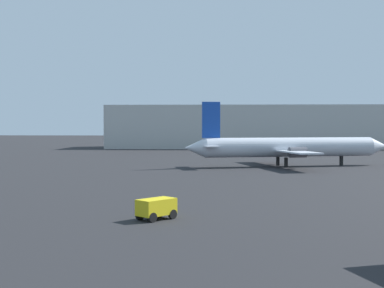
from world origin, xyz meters
TOP-DOWN VIEW (x-y plane):
  - airplane_distant at (5.61, 67.29)m, footprint 30.63×20.62m
  - baggage_cart at (-8.35, 23.44)m, footprint 2.57×2.66m
  - terminal_building at (9.41, 131.03)m, footprint 84.13×18.57m

SIDE VIEW (x-z plane):
  - baggage_cart at x=-8.35m, z-range 0.11..1.41m
  - airplane_distant at x=5.61m, z-range -1.80..7.33m
  - terminal_building at x=9.41m, z-range 0.00..10.96m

